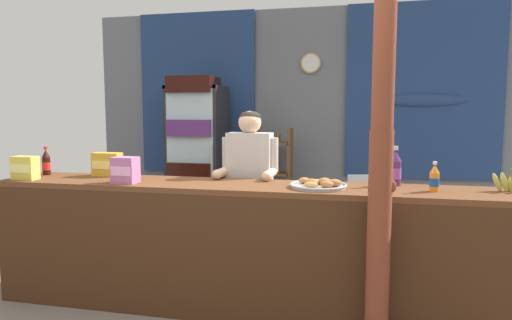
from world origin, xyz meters
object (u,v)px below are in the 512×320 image
(timber_post, at_px, (382,139))
(soda_bottle_orange_soda, at_px, (434,179))
(snack_box_choco_powder, at_px, (107,164))
(banana_bunch, at_px, (512,182))
(shopkeeper, at_px, (250,178))
(drink_fridge, at_px, (197,147))
(stall_counter, at_px, (250,237))
(snack_box_wafer, at_px, (125,170))
(plastic_lawn_chair, at_px, (364,208))
(soda_bottle_grape_soda, at_px, (395,169))
(soda_bottle_cola, at_px, (46,163))
(bottle_shelf_rack, at_px, (273,177))
(snack_box_instant_noodle, at_px, (25,168))
(pastry_tray, at_px, (319,185))

(timber_post, relative_size, soda_bottle_orange_soda, 13.73)
(soda_bottle_orange_soda, height_order, snack_box_choco_powder, soda_bottle_orange_soda)
(banana_bunch, bearing_deg, shopkeeper, 169.44)
(drink_fridge, relative_size, banana_bunch, 7.18)
(stall_counter, relative_size, snack_box_wafer, 20.25)
(drink_fridge, xyz_separation_m, plastic_lawn_chair, (2.06, -0.58, -0.56))
(soda_bottle_grape_soda, xyz_separation_m, soda_bottle_cola, (-2.84, -0.07, -0.02))
(bottle_shelf_rack, height_order, snack_box_instant_noodle, bottle_shelf_rack)
(soda_bottle_grape_soda, distance_m, snack_box_instant_noodle, 2.85)
(snack_box_choco_powder, distance_m, banana_bunch, 3.04)
(plastic_lawn_chair, xyz_separation_m, soda_bottle_cola, (-2.65, -1.47, 0.57))
(soda_bottle_grape_soda, height_order, banana_bunch, soda_bottle_grape_soda)
(stall_counter, relative_size, soda_bottle_orange_soda, 19.65)
(bottle_shelf_rack, xyz_separation_m, snack_box_instant_noodle, (-1.52, -2.54, 0.38))
(timber_post, relative_size, shopkeeper, 1.85)
(banana_bunch, bearing_deg, timber_post, -150.02)
(shopkeeper, height_order, soda_bottle_cola, shopkeeper)
(stall_counter, height_order, snack_box_wafer, snack_box_wafer)
(bottle_shelf_rack, relative_size, snack_box_wafer, 6.59)
(soda_bottle_cola, xyz_separation_m, banana_bunch, (3.58, -0.03, -0.04))
(timber_post, height_order, soda_bottle_grape_soda, timber_post)
(drink_fridge, bearing_deg, banana_bunch, -34.87)
(banana_bunch, bearing_deg, drink_fridge, 145.13)
(plastic_lawn_chair, height_order, snack_box_choco_powder, snack_box_choco_powder)
(soda_bottle_grape_soda, distance_m, soda_bottle_orange_soda, 0.31)
(drink_fridge, distance_m, plastic_lawn_chair, 2.21)
(snack_box_instant_noodle, bearing_deg, soda_bottle_cola, 92.93)
(bottle_shelf_rack, relative_size, soda_bottle_orange_soda, 6.39)
(plastic_lawn_chair, bearing_deg, shopkeeper, -129.87)
(shopkeeper, bearing_deg, stall_counter, -76.59)
(soda_bottle_cola, xyz_separation_m, pastry_tray, (2.31, -0.15, -0.08))
(stall_counter, xyz_separation_m, shopkeeper, (-0.13, 0.56, 0.34))
(snack_box_wafer, relative_size, snack_box_choco_powder, 0.83)
(bottle_shelf_rack, bearing_deg, snack_box_instant_noodle, -120.92)
(soda_bottle_orange_soda, bearing_deg, bottle_shelf_rack, 122.86)
(snack_box_instant_noodle, height_order, banana_bunch, snack_box_instant_noodle)
(timber_post, bearing_deg, bottle_shelf_rack, 112.84)
(stall_counter, height_order, pastry_tray, pastry_tray)
(timber_post, relative_size, soda_bottle_grape_soda, 9.71)
(stall_counter, height_order, snack_box_choco_powder, snack_box_choco_powder)
(timber_post, relative_size, banana_bunch, 10.40)
(timber_post, relative_size, snack_box_choco_powder, 11.78)
(shopkeeper, bearing_deg, soda_bottle_grape_soda, -12.41)
(pastry_tray, bearing_deg, soda_bottle_orange_soda, 2.16)
(timber_post, bearing_deg, soda_bottle_cola, 168.98)
(snack_box_instant_noodle, relative_size, pastry_tray, 0.48)
(stall_counter, xyz_separation_m, soda_bottle_grape_soda, (1.01, 0.31, 0.48))
(plastic_lawn_chair, distance_m, shopkeeper, 1.56)
(soda_bottle_orange_soda, height_order, snack_box_instant_noodle, soda_bottle_orange_soda)
(bottle_shelf_rack, relative_size, snack_box_instant_noodle, 6.70)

